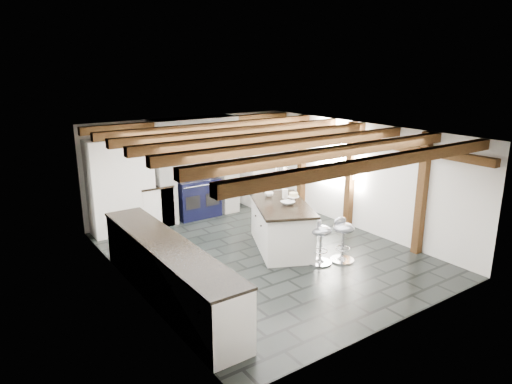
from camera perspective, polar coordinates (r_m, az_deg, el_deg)
ground at (r=8.69m, az=0.97°, el=-7.69°), size 6.00×6.00×0.00m
room_shell at (r=9.19m, az=-7.26°, el=0.52°), size 6.00×6.03×6.00m
range_cooker at (r=10.70m, az=-7.40°, el=-0.65°), size 1.00×0.63×0.99m
kitchen_island at (r=8.80m, az=3.16°, el=-4.16°), size 1.64×2.07×1.21m
bar_stool_near at (r=8.35m, az=10.80°, el=-5.25°), size 0.44×0.44×0.81m
bar_stool_far at (r=8.19m, az=8.02°, el=-5.61°), size 0.51×0.51×0.80m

